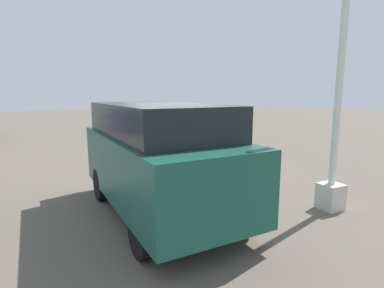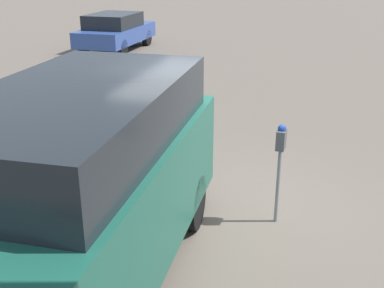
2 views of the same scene
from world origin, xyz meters
name	(u,v)px [view 1 (image 1 of 2)]	position (x,y,z in m)	size (l,w,h in m)	color
ground_plane	(178,181)	(0.00, 0.00, 0.00)	(80.00, 80.00, 0.00)	#60564C
parking_meter_near	(200,143)	(0.08, 0.65, 1.04)	(0.21, 0.12, 1.41)	gray
lamp_post	(335,134)	(3.32, 2.04, 1.60)	(0.44, 0.44, 5.44)	beige
parked_van	(159,155)	(1.92, -1.25, 1.20)	(4.58, 2.13, 2.21)	#195142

